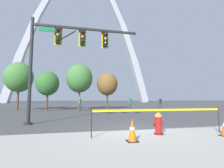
{
  "coord_description": "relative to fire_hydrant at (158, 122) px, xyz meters",
  "views": [
    {
      "loc": [
        -2.66,
        -7.32,
        1.37
      ],
      "look_at": [
        0.18,
        5.0,
        2.5
      ],
      "focal_mm": 26.85,
      "sensor_mm": 36.0,
      "label": 1
    }
  ],
  "objects": [
    {
      "name": "tree_center_left",
      "position": [
        -2.53,
        15.82,
        3.56
      ],
      "size": [
        3.36,
        3.36,
        5.88
      ],
      "color": "brown",
      "rests_on": "ground"
    },
    {
      "name": "pedestrian_standing_center",
      "position": [
        6.85,
        12.15,
        0.35
      ],
      "size": [
        0.39,
        0.33,
        1.59
      ],
      "color": "#38383D",
      "rests_on": "ground"
    },
    {
      "name": "pedestrian_walking_right",
      "position": [
        3.41,
        13.07,
        0.35
      ],
      "size": [
        0.33,
        0.39,
        1.59
      ],
      "color": "#38383D",
      "rests_on": "ground"
    },
    {
      "name": "ground_plane",
      "position": [
        -0.59,
        1.27,
        -0.47
      ],
      "size": [
        240.0,
        240.0,
        0.0
      ],
      "primitive_type": "plane",
      "color": "#474749"
    },
    {
      "name": "tree_left_mid",
      "position": [
        -6.33,
        15.37,
        2.78
      ],
      "size": [
        2.72,
        2.72,
        4.75
      ],
      "color": "brown",
      "rests_on": "ground"
    },
    {
      "name": "fire_hydrant",
      "position": [
        0.0,
        0.0,
        0.0
      ],
      "size": [
        0.46,
        0.48,
        0.99
      ],
      "color": "#5E0F0D",
      "rests_on": "ground"
    },
    {
      "name": "caution_tape_barrier",
      "position": [
        0.01,
        -0.14,
        0.24
      ],
      "size": [
        5.3,
        0.15,
        1.03
      ],
      "color": "#232326",
      "rests_on": "ground"
    },
    {
      "name": "traffic_cone_mid_sidewalk",
      "position": [
        -1.37,
        -0.82,
        -0.11
      ],
      "size": [
        0.36,
        0.36,
        0.73
      ],
      "color": "black",
      "rests_on": "ground"
    },
    {
      "name": "tree_center_right",
      "position": [
        1.26,
        16.41,
        2.93
      ],
      "size": [
        2.84,
        2.84,
        4.97
      ],
      "color": "brown",
      "rests_on": "ground"
    },
    {
      "name": "sidewalk_near_curb",
      "position": [
        -0.59,
        -2.89,
        -0.46
      ],
      "size": [
        40.0,
        8.0,
        0.01
      ],
      "primitive_type": "cube",
      "color": "#A8A59E",
      "rests_on": "ground"
    },
    {
      "name": "monument_arch",
      "position": [
        -0.59,
        57.19,
        22.64
      ],
      "size": [
        53.45,
        2.52,
        52.76
      ],
      "color": "#B2B5BC",
      "rests_on": "ground"
    },
    {
      "name": "traffic_signal_gantry",
      "position": [
        -3.85,
        3.86,
        3.8
      ],
      "size": [
        6.42,
        0.44,
        6.0
      ],
      "color": "#232326",
      "rests_on": "ground"
    },
    {
      "name": "pedestrian_walking_left",
      "position": [
        -2.56,
        13.56,
        0.35
      ],
      "size": [
        0.38,
        0.38,
        1.59
      ],
      "color": "#38383D",
      "rests_on": "ground"
    },
    {
      "name": "tree_far_left",
      "position": [
        -9.88,
        16.52,
        3.58
      ],
      "size": [
        3.38,
        3.38,
        5.91
      ],
      "color": "brown",
      "rests_on": "ground"
    }
  ]
}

